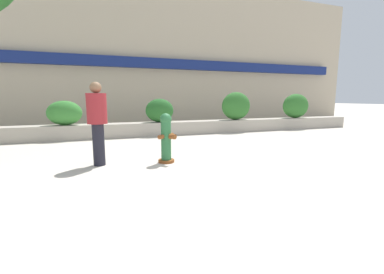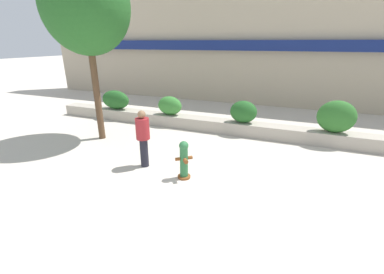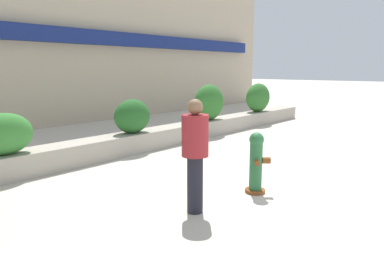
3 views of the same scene
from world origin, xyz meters
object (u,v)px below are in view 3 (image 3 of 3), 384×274
at_px(hedge_bush_3, 209,102).
at_px(pedestrian, 195,149).
at_px(hedge_bush_4, 258,98).
at_px(hedge_bush_2, 132,116).
at_px(fire_hydrant, 256,162).
at_px(hedge_bush_1, 5,134).

relative_size(hedge_bush_3, pedestrian, 0.73).
distance_m(hedge_bush_3, pedestrian, 6.71).
xyz_separation_m(hedge_bush_4, pedestrian, (-8.54, -3.93, -0.06)).
bearing_deg(hedge_bush_2, pedestrian, -119.04).
bearing_deg(fire_hydrant, hedge_bush_2, 79.26).
bearing_deg(hedge_bush_4, hedge_bush_1, 180.00).
bearing_deg(hedge_bush_1, pedestrian, -74.86).
xyz_separation_m(hedge_bush_2, hedge_bush_3, (3.26, 0.00, 0.14)).
height_order(hedge_bush_4, pedestrian, pedestrian).
bearing_deg(hedge_bush_1, hedge_bush_2, 0.00).
bearing_deg(hedge_bush_2, hedge_bush_1, 180.00).
distance_m(hedge_bush_1, hedge_bush_2, 3.24).
bearing_deg(pedestrian, hedge_bush_2, 60.96).
xyz_separation_m(hedge_bush_1, hedge_bush_3, (6.50, 0.00, 0.17)).
xyz_separation_m(hedge_bush_1, hedge_bush_2, (3.24, 0.00, 0.03)).
height_order(hedge_bush_1, pedestrian, pedestrian).
xyz_separation_m(hedge_bush_2, fire_hydrant, (-0.79, -4.16, -0.39)).
distance_m(hedge_bush_1, pedestrian, 4.07).
xyz_separation_m(hedge_bush_1, hedge_bush_4, (9.61, 0.00, 0.14)).
xyz_separation_m(hedge_bush_3, pedestrian, (-5.44, -3.93, -0.09)).
bearing_deg(fire_hydrant, hedge_bush_1, 120.52).
distance_m(hedge_bush_1, hedge_bush_3, 6.51).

